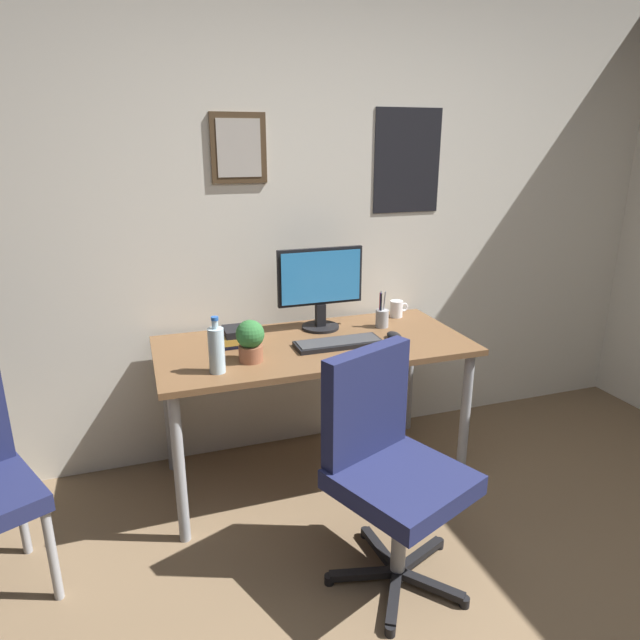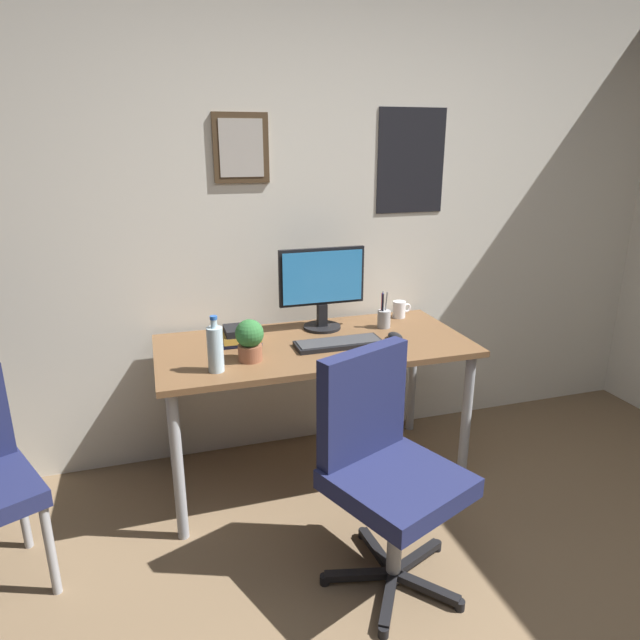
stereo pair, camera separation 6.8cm
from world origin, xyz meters
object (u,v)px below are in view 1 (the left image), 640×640
Objects in this scene: keyboard at (338,343)px; computer_mouse at (394,336)px; water_bottle at (216,349)px; potted_plant at (250,339)px; pen_cup at (382,317)px; book_stack_left at (240,336)px; office_chair at (387,458)px; monitor at (320,285)px; coffee_mug_near at (397,309)px.

keyboard is 3.91× the size of computer_mouse.
potted_plant is (0.16, 0.08, -0.00)m from water_bottle.
pen_cup is 0.78m from book_stack_left.
potted_plant is (-0.45, -0.06, 0.09)m from keyboard.
potted_plant is at bearing 26.29° from water_bottle.
office_chair is 4.75× the size of pen_cup.
office_chair reaches higher than book_stack_left.
potted_plant is 0.98× the size of pen_cup.
potted_plant is 0.25m from book_stack_left.
water_bottle is (-0.61, -0.14, 0.09)m from keyboard.
water_bottle reaches higher than office_chair.
book_stack_left is at bearing -167.05° from monitor.
potted_plant reaches higher than computer_mouse.
keyboard is at bearing 178.96° from computer_mouse.
book_stack_left reaches higher than keyboard.
water_bottle is 1.20m from coffee_mug_near.
monitor reaches higher than water_bottle.
potted_plant is 0.82m from pen_cup.
computer_mouse is at bearing -118.07° from coffee_mug_near.
pen_cup reaches higher than potted_plant.
office_chair is at bearing -113.02° from pen_cup.
potted_plant is at bearing -142.82° from monitor.
office_chair is 2.21× the size of keyboard.
water_bottle reaches higher than computer_mouse.
potted_plant is at bearing -161.69° from pen_cup.
water_bottle is at bearing -171.52° from computer_mouse.
pen_cup is (0.32, -0.09, -0.19)m from monitor.
computer_mouse is at bearing 8.48° from water_bottle.
computer_mouse is 0.76m from potted_plant.
computer_mouse is at bearing -96.81° from pen_cup.
coffee_mug_near is at bearing 6.49° from monitor.
book_stack_left is (-0.93, -0.16, -0.01)m from coffee_mug_near.
keyboard is at bearing 13.00° from water_bottle.
book_stack_left is (-0.45, 0.18, 0.03)m from keyboard.
water_bottle is 0.18m from potted_plant.
water_bottle is at bearing 136.39° from office_chair.
water_bottle is at bearing -167.00° from keyboard.
computer_mouse reaches higher than keyboard.
office_chair is at bearing -93.00° from monitor.
office_chair is 4.94× the size of book_stack_left.
office_chair is 4.87× the size of potted_plant.
water_bottle reaches higher than coffee_mug_near.
computer_mouse is at bearing -44.00° from monitor.
pen_cup is (0.94, 0.34, -0.05)m from water_bottle.
potted_plant is at bearing -175.79° from computer_mouse.
computer_mouse is 0.44× the size of water_bottle.
monitor is 2.39× the size of book_stack_left.
water_bottle is 1.26× the size of pen_cup.
coffee_mug_near is 1.02m from potted_plant.
monitor is at bearing 37.18° from potted_plant.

